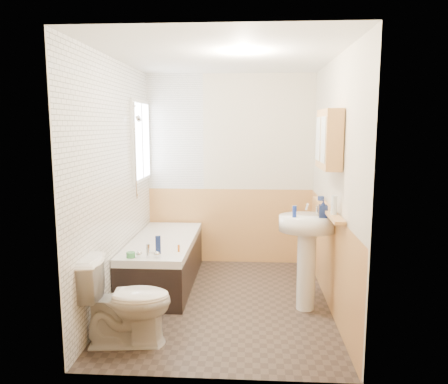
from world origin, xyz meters
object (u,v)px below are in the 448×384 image
(bathtub, at_px, (164,260))
(sink, at_px, (307,243))
(toilet, at_px, (126,301))
(medicine_cabinet, at_px, (329,139))
(pine_shelf, at_px, (327,209))

(bathtub, distance_m, sink, 1.73)
(toilet, distance_m, medicine_cabinet, 2.35)
(toilet, bearing_deg, medicine_cabinet, -72.08)
(sink, xyz_separation_m, medicine_cabinet, (0.17, -0.03, 1.02))
(pine_shelf, relative_size, medicine_cabinet, 2.13)
(sink, height_order, pine_shelf, sink)
(toilet, relative_size, medicine_cabinet, 1.23)
(bathtub, height_order, toilet, toilet)
(toilet, bearing_deg, bathtub, -6.95)
(pine_shelf, bearing_deg, bathtub, 162.85)
(bathtub, distance_m, toilet, 1.43)
(sink, bearing_deg, pine_shelf, 27.46)
(toilet, height_order, medicine_cabinet, medicine_cabinet)
(bathtub, xyz_separation_m, pine_shelf, (1.77, -0.55, 0.74))
(sink, bearing_deg, bathtub, 166.41)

